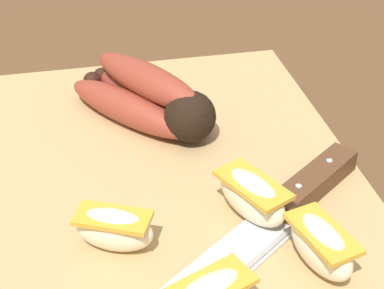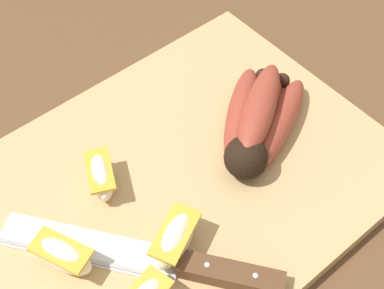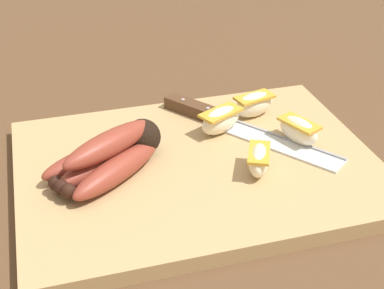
% 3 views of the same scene
% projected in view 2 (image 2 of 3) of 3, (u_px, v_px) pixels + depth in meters
% --- Properties ---
extents(ground_plane, '(6.00, 6.00, 0.00)m').
position_uv_depth(ground_plane, '(182.00, 194.00, 0.60)').
color(ground_plane, brown).
extents(cutting_board, '(0.45, 0.34, 0.02)m').
position_uv_depth(cutting_board, '(180.00, 182.00, 0.60)').
color(cutting_board, tan).
rests_on(cutting_board, ground_plane).
extents(banana_bunch, '(0.16, 0.14, 0.06)m').
position_uv_depth(banana_bunch, '(258.00, 122.00, 0.61)').
color(banana_bunch, black).
rests_on(banana_bunch, cutting_board).
extents(chefs_knife, '(0.19, 0.24, 0.02)m').
position_uv_depth(chefs_knife, '(180.00, 265.00, 0.52)').
color(chefs_knife, silver).
rests_on(chefs_knife, cutting_board).
extents(apple_wedge_near, '(0.05, 0.07, 0.04)m').
position_uv_depth(apple_wedge_near, '(65.00, 259.00, 0.51)').
color(apple_wedge_near, '#F4E5C1').
rests_on(apple_wedge_near, cutting_board).
extents(apple_wedge_middle, '(0.05, 0.06, 0.03)m').
position_uv_depth(apple_wedge_middle, '(101.00, 176.00, 0.57)').
color(apple_wedge_middle, '#F4E5C1').
rests_on(apple_wedge_middle, cutting_board).
extents(apple_wedge_far, '(0.07, 0.05, 0.04)m').
position_uv_depth(apple_wedge_far, '(175.00, 239.00, 0.52)').
color(apple_wedge_far, '#F4E5C1').
rests_on(apple_wedge_far, cutting_board).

